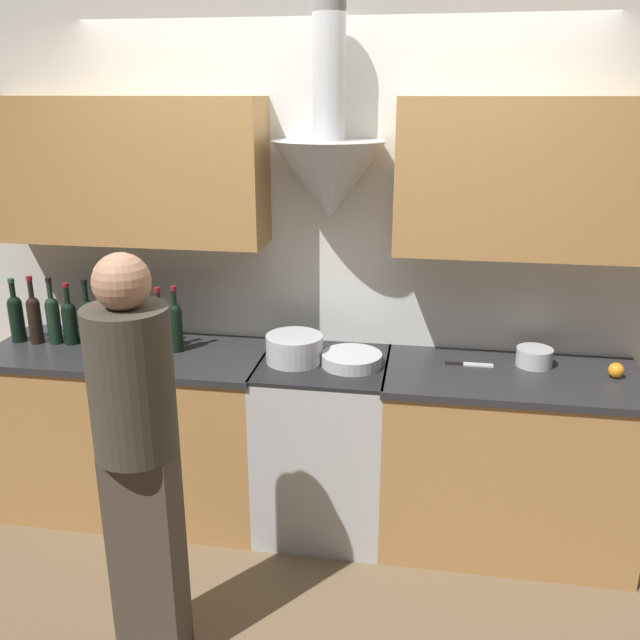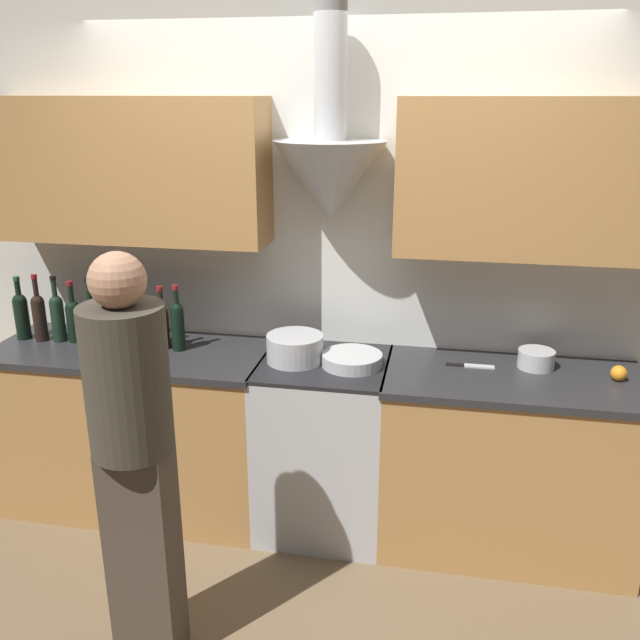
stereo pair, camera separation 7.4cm
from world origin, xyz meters
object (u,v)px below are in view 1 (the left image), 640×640
Objects in this scene: wine_bottle_5 at (105,323)px; wine_bottle_9 at (176,325)px; wine_bottle_7 at (142,321)px; orange_fruit at (616,370)px; stock_pot at (294,348)px; wine_bottle_8 at (160,326)px; wine_bottle_6 at (123,324)px; mixing_bowl at (352,359)px; wine_bottle_4 at (88,319)px; wine_bottle_2 at (53,317)px; stove_range at (323,444)px; wine_bottle_1 at (34,317)px; saucepan at (534,357)px; person_foreground_left at (138,449)px; wine_bottle_0 at (16,316)px; wine_bottle_3 at (70,320)px.

wine_bottle_5 is 0.38m from wine_bottle_9.
orange_fruit is (2.31, -0.01, -0.11)m from wine_bottle_7.
wine_bottle_9 is at bearing 176.32° from stock_pot.
wine_bottle_8 is (0.10, -0.01, -0.02)m from wine_bottle_7.
wine_bottle_6 is at bearing 179.46° from wine_bottle_9.
mixing_bowl is 4.08× the size of orange_fruit.
wine_bottle_4 is at bearing 177.99° from wine_bottle_8.
wine_bottle_2 reaches higher than wine_bottle_4.
mixing_bowl is (1.28, -0.04, -0.10)m from wine_bottle_5.
stove_range is at bearing 171.84° from mixing_bowl.
mixing_bowl is (1.57, -0.05, -0.11)m from wine_bottle_2.
wine_bottle_1 is 1.02× the size of wine_bottle_2.
wine_bottle_7 is 4.84× the size of orange_fruit.
wine_bottle_6 is at bearing -174.02° from wine_bottle_7.
wine_bottle_8 is 1.00m from mixing_bowl.
saucepan is 0.10× the size of person_foreground_left.
mixing_bowl is 0.18× the size of person_foreground_left.
wine_bottle_8 reaches higher than stock_pot.
orange_fruit is (3.00, -0.00, -0.10)m from wine_bottle_0.
orange_fruit is (2.71, -0.01, -0.09)m from wine_bottle_3.
orange_fruit is (2.89, 0.01, -0.11)m from wine_bottle_1.
wine_bottle_3 reaches higher than mixing_bowl.
wine_bottle_0 is 1.99× the size of saucepan.
wine_bottle_7 is at bearing 176.06° from wine_bottle_9.
wine_bottle_9 reaches higher than wine_bottle_3.
wine_bottle_5 is at bearing -2.20° from wine_bottle_2.
wine_bottle_1 is 1.10× the size of wine_bottle_3.
wine_bottle_7 is 1.19× the size of mixing_bowl.
wine_bottle_2 is 1.29m from stock_pot.
wine_bottle_0 reaches higher than wine_bottle_3.
wine_bottle_2 is at bearing 178.03° from mixing_bowl.
stove_range is 2.78× the size of wine_bottle_3.
wine_bottle_6 is at bearing -0.62° from wine_bottle_2.
wine_bottle_6 is (0.60, -0.00, -0.01)m from wine_bottle_0.
wine_bottle_0 is 1.23× the size of stock_pot.
wine_bottle_4 is 2.26m from saucepan.
wine_bottle_9 is at bearing 0.31° from wine_bottle_1.
wine_bottle_9 is (0.88, -0.00, 0.00)m from wine_bottle_0.
saucepan is at bearing 2.04° from wine_bottle_2.
orange_fruit is at bearing 1.25° from stove_range.
stock_pot is at bearing -2.69° from wine_bottle_6.
wine_bottle_1 reaches higher than stock_pot.
wine_bottle_1 is 0.10m from wine_bottle_2.
orange_fruit is (2.61, -0.02, -0.10)m from wine_bottle_4.
wine_bottle_1 is at bearing -178.34° from wine_bottle_7.
person_foreground_left reaches higher than orange_fruit.
wine_bottle_6 is 1.15× the size of stock_pot.
wine_bottle_0 is 0.39m from wine_bottle_4.
wine_bottle_3 is 0.94× the size of wine_bottle_7.
wine_bottle_4 reaches higher than stock_pot.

